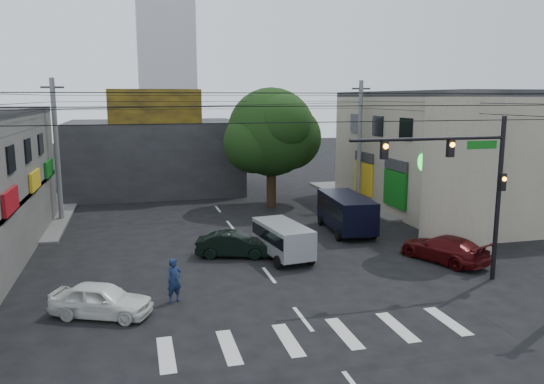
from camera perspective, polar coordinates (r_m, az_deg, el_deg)
name	(u,v)px	position (r m, az deg, el deg)	size (l,w,h in m)	color
ground	(281,290)	(22.56, 0.96, -10.55)	(160.00, 160.00, 0.00)	black
sidewalk_far_right	(432,194)	(45.74, 16.83, -0.24)	(16.00, 16.00, 0.15)	#514F4C
building_right	(472,153)	(41.08, 20.73, 3.94)	(14.00, 18.00, 8.00)	gray
corner_column	(461,174)	(29.76, 19.65, 1.88)	(4.00, 4.00, 8.00)	gray
building_far	(155,156)	(46.62, -12.50, 3.77)	(14.00, 10.00, 6.00)	#232326
billboard	(155,106)	(41.46, -12.45, 8.98)	(7.00, 0.30, 2.60)	olive
tower_distant	(164,9)	(91.59, -11.51, 18.75)	(9.00, 9.00, 44.00)	silver
street_tree	(271,132)	(38.64, -0.08, 6.43)	(6.40, 6.40, 8.70)	black
traffic_gantry	(466,173)	(23.78, 20.17, 1.94)	(7.10, 0.35, 7.20)	black
utility_pole_far_left	(57,151)	(36.80, -22.14, 4.14)	(0.32, 0.32, 9.20)	#59595B
utility_pole_far_right	(360,144)	(39.91, 9.39, 5.16)	(0.32, 0.32, 9.20)	#59595B
dark_sedan	(234,245)	(27.01, -4.09, -5.66)	(4.02, 2.33, 1.25)	black
white_compact	(101,300)	(20.83, -17.89, -10.97)	(4.03, 2.89, 1.27)	white
maroon_sedan	(444,249)	(27.46, 17.98, -5.81)	(3.35, 4.87, 1.31)	#41090A
silver_minivan	(283,241)	(26.56, 1.17, -5.34)	(2.28, 4.30, 1.76)	#9B9DA3
navy_van	(346,214)	(32.02, 7.97, -2.35)	(2.50, 5.64, 2.20)	black
traffic_officer	(174,281)	(21.41, -10.47, -9.35)	(0.77, 0.66, 1.77)	#132144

